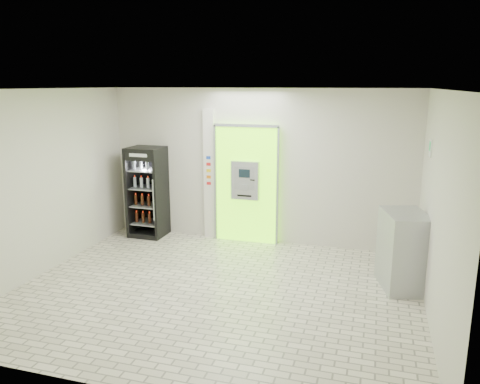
% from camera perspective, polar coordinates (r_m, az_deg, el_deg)
% --- Properties ---
extents(ground, '(6.00, 6.00, 0.00)m').
position_cam_1_polar(ground, '(7.26, -2.94, -11.99)').
color(ground, beige).
rests_on(ground, ground).
extents(room_shell, '(6.00, 6.00, 6.00)m').
position_cam_1_polar(room_shell, '(6.69, -3.12, 2.44)').
color(room_shell, beige).
rests_on(room_shell, ground).
extents(atm_assembly, '(1.30, 0.24, 2.33)m').
position_cam_1_polar(atm_assembly, '(9.14, 0.80, 1.05)').
color(atm_assembly, '#75F20E').
rests_on(atm_assembly, ground).
extents(pillar, '(0.22, 0.11, 2.60)m').
position_cam_1_polar(pillar, '(9.39, -3.73, 2.14)').
color(pillar, silver).
rests_on(pillar, ground).
extents(beverage_cooler, '(0.70, 0.66, 1.84)m').
position_cam_1_polar(beverage_cooler, '(9.74, -11.18, -0.19)').
color(beverage_cooler, black).
rests_on(beverage_cooler, ground).
extents(steel_cabinet, '(0.81, 1.01, 1.19)m').
position_cam_1_polar(steel_cabinet, '(7.60, 19.29, -6.74)').
color(steel_cabinet, '#9FA1A6').
rests_on(steel_cabinet, ground).
extents(exit_sign, '(0.02, 0.22, 0.26)m').
position_cam_1_polar(exit_sign, '(7.70, 22.20, 5.00)').
color(exit_sign, white).
rests_on(exit_sign, room_shell).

